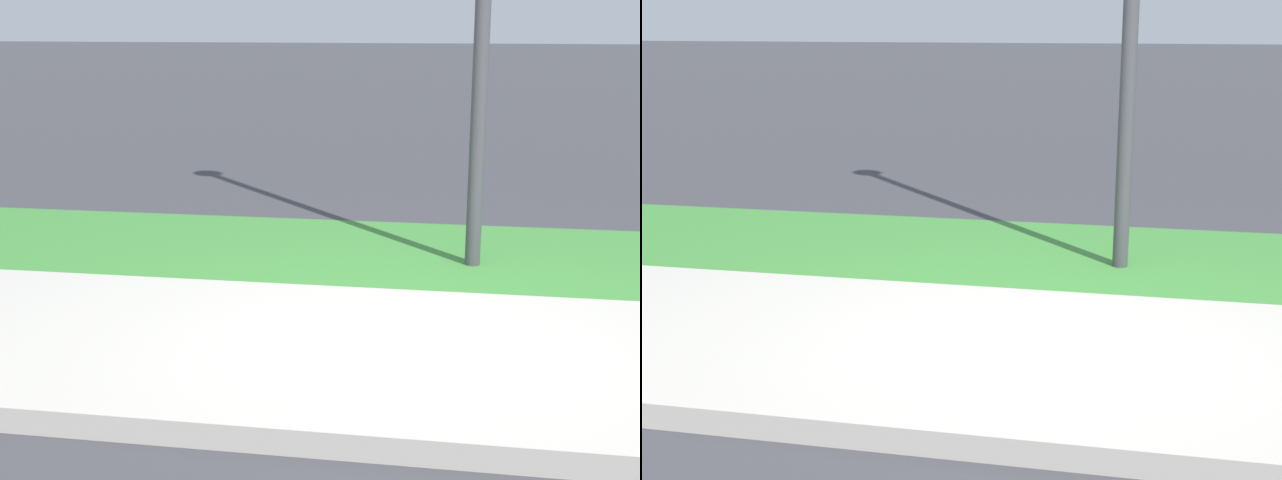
% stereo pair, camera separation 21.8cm
% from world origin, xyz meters
% --- Properties ---
extents(ground_plane, '(120.00, 120.00, 0.00)m').
position_xyz_m(ground_plane, '(0.00, 0.00, 0.00)').
color(ground_plane, '#38383D').
extents(sidewalk_pavement, '(18.00, 2.21, 0.01)m').
position_xyz_m(sidewalk_pavement, '(0.00, 0.00, 0.01)').
color(sidewalk_pavement, '#ADA89E').
rests_on(sidewalk_pavement, ground).
extents(grass_verge, '(18.00, 2.00, 0.01)m').
position_xyz_m(grass_verge, '(0.00, 2.11, 0.00)').
color(grass_verge, '#387A33').
rests_on(grass_verge, ground).
extents(street_curb, '(18.00, 0.16, 0.12)m').
position_xyz_m(street_curb, '(0.00, -1.18, 0.06)').
color(street_curb, '#ADA89E').
rests_on(street_curb, ground).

